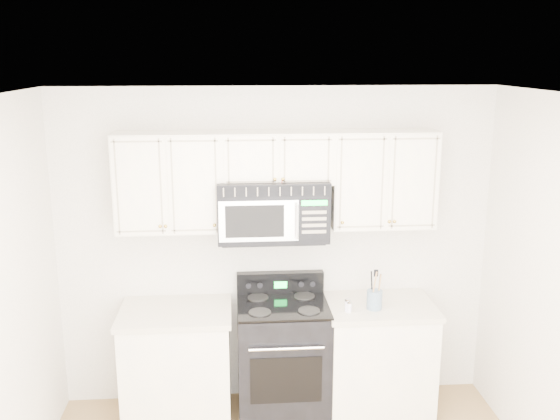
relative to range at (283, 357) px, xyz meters
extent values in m
cube|color=white|center=(-0.03, -1.45, 2.12)|extent=(3.50, 3.50, 0.01)
cube|color=white|center=(-0.03, 0.30, 0.82)|extent=(3.50, 0.01, 2.60)
cube|color=white|center=(-0.83, -0.02, -0.04)|extent=(0.82, 0.63, 0.88)
cube|color=beige|center=(-0.83, -0.02, 0.42)|extent=(0.86, 0.65, 0.04)
cube|color=black|center=(-0.83, 0.02, -0.43)|extent=(0.82, 0.55, 0.10)
cube|color=white|center=(0.77, -0.02, -0.04)|extent=(0.82, 0.63, 0.88)
cube|color=beige|center=(0.77, -0.02, 0.42)|extent=(0.86, 0.65, 0.04)
cube|color=black|center=(0.77, 0.02, -0.43)|extent=(0.82, 0.55, 0.10)
cube|color=black|center=(0.00, 0.00, -0.02)|extent=(0.71, 0.61, 0.92)
cube|color=black|center=(0.00, -0.31, -0.03)|extent=(0.54, 0.01, 0.37)
cylinder|color=silver|center=(0.00, -0.34, 0.24)|extent=(0.56, 0.02, 0.02)
cube|color=black|center=(0.00, 0.00, 0.44)|extent=(0.71, 0.61, 0.02)
cube|color=black|center=(0.00, 0.26, 0.53)|extent=(0.71, 0.08, 0.19)
cube|color=#09FF42|center=(0.00, 0.21, 0.53)|extent=(0.10, 0.00, 0.06)
cube|color=white|center=(-0.85, 0.13, 1.41)|extent=(0.80, 0.33, 0.75)
cube|color=white|center=(0.79, 0.13, 1.41)|extent=(0.80, 0.33, 0.75)
cube|color=white|center=(-0.03, 0.13, 1.59)|extent=(0.84, 0.33, 0.39)
sphere|color=#B59333|center=(-0.87, -0.05, 1.12)|extent=(0.03, 0.03, 0.03)
sphere|color=#B59333|center=(-0.51, -0.05, 1.12)|extent=(0.03, 0.03, 0.03)
sphere|color=#B59333|center=(0.45, -0.05, 1.12)|extent=(0.03, 0.03, 0.03)
sphere|color=#B59333|center=(0.81, -0.05, 1.12)|extent=(0.03, 0.03, 0.03)
sphere|color=#B59333|center=(-0.06, -0.05, 1.46)|extent=(0.03, 0.03, 0.03)
sphere|color=#B59333|center=(0.00, -0.05, 1.46)|extent=(0.03, 0.03, 0.03)
cylinder|color=#A6110D|center=(-0.01, -0.05, 1.40)|extent=(0.00, 0.00, 0.11)
sphere|color=#B59333|center=(-0.01, -0.05, 1.34)|extent=(0.04, 0.04, 0.04)
cube|color=black|center=(-0.07, 0.09, 1.20)|extent=(0.84, 0.42, 0.46)
cube|color=gray|center=(-0.07, -0.11, 1.38)|extent=(0.82, 0.01, 0.08)
cube|color=silver|center=(-0.19, -0.12, 1.16)|extent=(0.59, 0.01, 0.31)
cube|color=black|center=(-0.22, -0.13, 1.16)|extent=(0.43, 0.01, 0.24)
cube|color=black|center=(0.22, -0.12, 1.16)|extent=(0.23, 0.01, 0.31)
cube|color=#09FF42|center=(0.22, -0.13, 1.29)|extent=(0.19, 0.00, 0.04)
cylinder|color=silver|center=(0.09, -0.16, 1.16)|extent=(0.02, 0.02, 0.26)
cylinder|color=slate|center=(0.70, -0.11, 0.51)|extent=(0.12, 0.12, 0.15)
cylinder|color=#AB7E4E|center=(0.73, -0.11, 0.59)|extent=(0.01, 0.01, 0.26)
cylinder|color=black|center=(0.68, -0.08, 0.60)|extent=(0.01, 0.01, 0.28)
cylinder|color=#AB7E4E|center=(0.68, -0.14, 0.61)|extent=(0.01, 0.01, 0.30)
cylinder|color=black|center=(0.73, -0.11, 0.59)|extent=(0.01, 0.01, 0.26)
cylinder|color=silver|center=(0.49, -0.17, 0.47)|extent=(0.04, 0.04, 0.08)
cylinder|color=silver|center=(0.49, -0.17, 0.52)|extent=(0.04, 0.04, 0.01)
cylinder|color=silver|center=(0.48, -0.15, 0.48)|extent=(0.04, 0.04, 0.09)
cylinder|color=silver|center=(0.48, -0.15, 0.53)|extent=(0.04, 0.04, 0.02)
camera|label=1|loc=(-0.38, -4.54, 2.34)|focal=40.00mm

